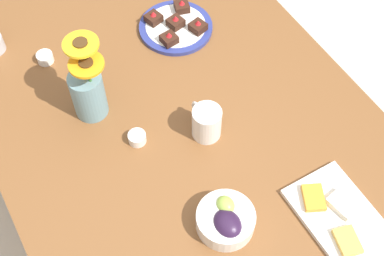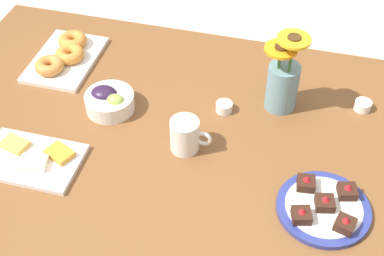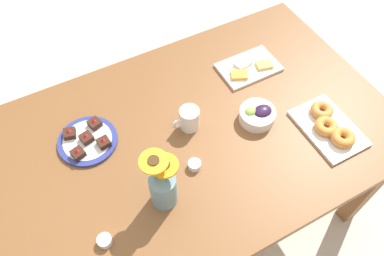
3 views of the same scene
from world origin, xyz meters
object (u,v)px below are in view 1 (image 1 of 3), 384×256
Objects in this scene: dining_table at (192,153)px; jam_cup_honey at (137,138)px; cheese_platter at (339,217)px; dessert_plate at (176,26)px; jam_cup_berry at (45,57)px; coffee_mug at (206,122)px; flower_vase at (88,90)px; grape_bowl at (226,220)px.

jam_cup_honey is at bearing 65.44° from dining_table.
cheese_platter is 0.75m from dessert_plate.
jam_cup_berry is (0.39, 0.11, 0.00)m from jam_cup_honey.
coffee_mug is 0.19m from jam_cup_honey.
coffee_mug reaches higher than dessert_plate.
cheese_platter is 0.94m from jam_cup_berry.
coffee_mug is at bearing 21.74° from cheese_platter.
dessert_plate is 0.89× the size of flower_vase.
flower_vase is (-0.24, -0.05, 0.07)m from jam_cup_berry.
jam_cup_berry is 0.21× the size of dessert_plate.
dessert_plate is at bearing -18.72° from grape_bowl.
dessert_plate is at bearing -22.81° from dining_table.
jam_cup_honey is at bearing 68.16° from coffee_mug.
grape_bowl reaches higher than dessert_plate.
cheese_platter is 0.55m from jam_cup_honey.
grape_bowl is at bearing 63.68° from cheese_platter.
dessert_plate reaches higher than cheese_platter.
coffee_mug reaches higher than jam_cup_berry.
flower_vase is (0.15, 0.06, 0.07)m from jam_cup_honey.
grape_bowl is 0.55× the size of cheese_platter.
coffee_mug is at bearing -148.42° from jam_cup_berry.
dining_table is at bearing 26.18° from cheese_platter.
grape_bowl reaches higher than jam_cup_honey.
cheese_platter is at bearing -177.43° from dessert_plate.
flower_vase is (0.47, 0.14, 0.06)m from grape_bowl.
coffee_mug is at bearing -21.00° from grape_bowl.
jam_cup_honey is at bearing 35.87° from cheese_platter.
grape_bowl is 0.73m from jam_cup_berry.
jam_cup_berry is (0.83, 0.43, 0.01)m from cheese_platter.
coffee_mug is 0.44× the size of flower_vase.
grape_bowl is at bearing 167.39° from dining_table.
dining_table is 6.15× the size of cheese_platter.
jam_cup_honey is 0.40m from jam_cup_berry.
jam_cup_honey is 0.21× the size of dessert_plate.
cheese_platter reaches higher than jam_cup_berry.
dining_table is at bearing 78.25° from coffee_mug.
dining_table is 33.33× the size of jam_cup_honey.
jam_cup_honey is at bearing -157.91° from flower_vase.
grape_bowl is 0.56× the size of flower_vase.
flower_vase reaches higher than jam_cup_berry.
grape_bowl reaches higher than cheese_platter.
flower_vase is (0.60, 0.38, 0.08)m from cheese_platter.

